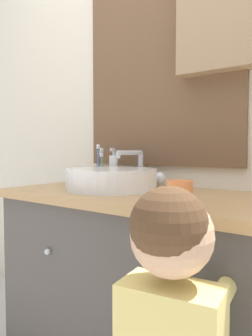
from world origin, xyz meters
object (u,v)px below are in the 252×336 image
toothbrush_holder (100,173)px  drinking_cup (180,194)px  soap_dispenser (114,169)px  sink_basin (113,179)px

toothbrush_holder → drinking_cup: 0.79m
drinking_cup → soap_dispenser: bearing=145.0°
toothbrush_holder → sink_basin: bearing=-38.0°
toothbrush_holder → drinking_cup: toothbrush_holder is taller
soap_dispenser → toothbrush_holder: bearing=-173.5°
soap_dispenser → drinking_cup: soap_dispenser is taller
toothbrush_holder → soap_dispenser: bearing=6.5°
toothbrush_holder → drinking_cup: bearing=-31.0°
sink_basin → toothbrush_holder: toothbrush_holder is taller
sink_basin → drinking_cup: 0.50m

